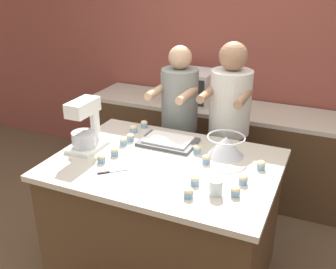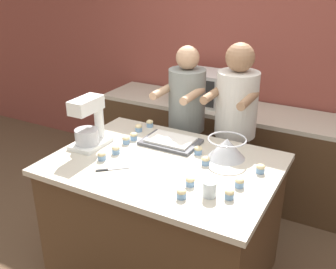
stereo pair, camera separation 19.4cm
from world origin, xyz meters
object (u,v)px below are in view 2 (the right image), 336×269
(cupcake_0, at_px, (206,160))
(cupcake_3, at_px, (134,136))
(cupcake_10, at_px, (198,150))
(cupcake_9, at_px, (150,123))
(person_left, at_px, (186,132))
(baking_tray, at_px, (171,141))
(cupcake_2, at_px, (190,181))
(cupcake_11, at_px, (229,194))
(drinking_glass, at_px, (210,189))
(cupcake_8, at_px, (116,150))
(cupcake_1, at_px, (260,168))
(mixing_bowl, at_px, (227,147))
(cupcake_5, at_px, (126,140))
(stand_mixer, at_px, (89,125))
(knife, at_px, (110,169))
(cupcake_6, at_px, (240,182))
(cupcake_4, at_px, (182,193))
(cupcake_7, at_px, (102,156))
(cupcake_12, at_px, (139,128))
(person_right, at_px, (234,138))
(microwave_oven, at_px, (201,87))

(cupcake_0, relative_size, cupcake_3, 1.00)
(cupcake_10, bearing_deg, cupcake_9, 154.25)
(person_left, distance_m, baking_tray, 0.53)
(cupcake_2, bearing_deg, cupcake_11, -4.52)
(person_left, height_order, cupcake_10, person_left)
(person_left, bearing_deg, cupcake_0, -54.95)
(baking_tray, relative_size, drinking_glass, 4.45)
(cupcake_8, bearing_deg, cupcake_1, 12.47)
(person_left, bearing_deg, cupcake_1, -36.54)
(mixing_bowl, height_order, cupcake_5, mixing_bowl)
(stand_mixer, height_order, cupcake_2, stand_mixer)
(knife, height_order, cupcake_6, cupcake_6)
(cupcake_4, bearing_deg, stand_mixer, 161.07)
(cupcake_4, xyz_separation_m, cupcake_11, (0.24, 0.13, 0.00))
(cupcake_7, xyz_separation_m, cupcake_10, (0.54, 0.40, 0.00))
(mixing_bowl, height_order, cupcake_7, mixing_bowl)
(mixing_bowl, bearing_deg, cupcake_11, -67.26)
(person_left, relative_size, cupcake_4, 26.22)
(cupcake_12, bearing_deg, cupcake_5, -80.01)
(person_left, height_order, cupcake_6, person_left)
(cupcake_1, distance_m, cupcake_11, 0.39)
(drinking_glass, height_order, cupcake_10, drinking_glass)
(cupcake_4, distance_m, cupcake_7, 0.71)
(mixing_bowl, bearing_deg, person_right, 103.27)
(cupcake_6, bearing_deg, cupcake_11, -93.36)
(baking_tray, distance_m, cupcake_9, 0.37)
(cupcake_9, height_order, cupcake_10, same)
(drinking_glass, xyz_separation_m, cupcake_1, (0.18, 0.41, -0.02))
(baking_tray, xyz_separation_m, knife, (-0.15, -0.55, -0.02))
(mixing_bowl, xyz_separation_m, cupcake_3, (-0.73, -0.05, -0.05))
(baking_tray, distance_m, cupcake_8, 0.42)
(cupcake_6, xyz_separation_m, cupcake_7, (-0.94, -0.11, 0.00))
(baking_tray, height_order, cupcake_5, cupcake_5)
(cupcake_11, bearing_deg, cupcake_7, 177.56)
(drinking_glass, distance_m, cupcake_4, 0.16)
(cupcake_1, bearing_deg, cupcake_11, -100.22)
(cupcake_4, relative_size, cupcake_8, 1.00)
(cupcake_4, relative_size, cupcake_7, 1.00)
(drinking_glass, height_order, cupcake_1, drinking_glass)
(cupcake_11, bearing_deg, cupcake_0, 132.03)
(cupcake_2, relative_size, cupcake_4, 1.00)
(cupcake_1, relative_size, cupcake_10, 1.00)
(person_left, bearing_deg, microwave_oven, 103.33)
(person_left, bearing_deg, baking_tray, -77.00)
(cupcake_7, bearing_deg, cupcake_8, 77.46)
(person_left, xyz_separation_m, cupcake_9, (-0.19, -0.29, 0.15))
(microwave_oven, distance_m, knife, 1.70)
(person_right, relative_size, cupcake_5, 27.27)
(cupcake_3, relative_size, cupcake_12, 1.00)
(person_left, height_order, baking_tray, person_left)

